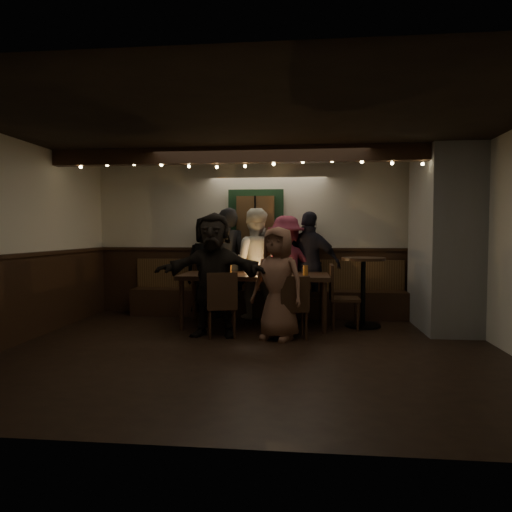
# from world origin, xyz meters

# --- Properties ---
(room) EXTENTS (6.02, 5.01, 2.62)m
(room) POSITION_xyz_m (1.07, 1.42, 1.07)
(room) COLOR black
(room) RESTS_ON ground
(dining_table) EXTENTS (2.21, 0.95, 0.96)m
(dining_table) POSITION_xyz_m (-0.11, 1.40, 0.72)
(dining_table) COLOR black
(dining_table) RESTS_ON ground
(chair_near_left) EXTENTS (0.49, 0.49, 0.89)m
(chair_near_left) POSITION_xyz_m (-0.46, 0.58, 0.50)
(chair_near_left) COLOR black
(chair_near_left) RESTS_ON ground
(chair_near_right) EXTENTS (0.45, 0.45, 0.84)m
(chair_near_right) POSITION_xyz_m (0.49, 0.61, 0.48)
(chair_near_right) COLOR black
(chair_near_right) RESTS_ON ground
(chair_end) EXTENTS (0.43, 0.43, 0.94)m
(chair_end) POSITION_xyz_m (1.13, 1.38, 0.53)
(chair_end) COLOR black
(chair_end) RESTS_ON ground
(high_top) EXTENTS (0.65, 0.65, 1.04)m
(high_top) POSITION_xyz_m (1.51, 1.54, 0.66)
(high_top) COLOR black
(high_top) RESTS_ON ground
(person_a) EXTENTS (0.90, 0.66, 1.69)m
(person_a) POSITION_xyz_m (-0.98, 2.15, 0.84)
(person_a) COLOR black
(person_a) RESTS_ON ground
(person_b) EXTENTS (0.76, 0.61, 1.82)m
(person_b) POSITION_xyz_m (-0.64, 2.08, 0.91)
(person_b) COLOR black
(person_b) RESTS_ON ground
(person_c) EXTENTS (0.92, 0.74, 1.81)m
(person_c) POSITION_xyz_m (-0.19, 2.08, 0.90)
(person_c) COLOR beige
(person_c) RESTS_ON ground
(person_d) EXTENTS (1.24, 0.99, 1.68)m
(person_d) POSITION_xyz_m (0.34, 2.04, 0.84)
(person_d) COLOR maroon
(person_d) RESTS_ON ground
(person_e) EXTENTS (1.12, 0.76, 1.76)m
(person_e) POSITION_xyz_m (0.72, 2.14, 0.88)
(person_e) COLOR black
(person_e) RESTS_ON ground
(person_f) EXTENTS (1.58, 0.54, 1.69)m
(person_f) POSITION_xyz_m (-0.60, 0.70, 0.84)
(person_f) COLOR black
(person_f) RESTS_ON ground
(person_g) EXTENTS (0.86, 0.72, 1.49)m
(person_g) POSITION_xyz_m (0.28, 0.60, 0.74)
(person_g) COLOR brown
(person_g) RESTS_ON ground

